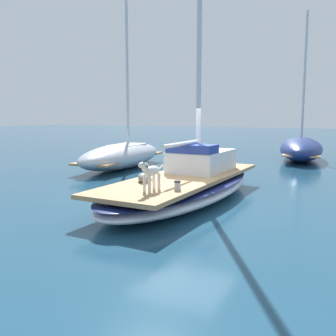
{
  "coord_description": "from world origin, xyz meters",
  "views": [
    {
      "loc": [
        4.14,
        -9.3,
        2.32
      ],
      "look_at": [
        0.0,
        -1.0,
        1.01
      ],
      "focal_mm": 40.41,
      "sensor_mm": 36.0,
      "label": 1
    }
  ],
  "objects_px": {
    "dog_white": "(151,172)",
    "deck_winch": "(177,186)",
    "sailboat_main": "(184,188)",
    "dog_grey": "(143,177)",
    "moored_boat_far_astern": "(301,148)",
    "moored_boat_port_side": "(122,155)",
    "coiled_rope": "(148,179)"
  },
  "relations": [
    {
      "from": "dog_white",
      "to": "deck_winch",
      "type": "xyz_separation_m",
      "value": [
        0.47,
        0.37,
        -0.32
      ]
    },
    {
      "from": "sailboat_main",
      "to": "dog_grey",
      "type": "height_order",
      "value": "dog_grey"
    },
    {
      "from": "dog_white",
      "to": "dog_grey",
      "type": "height_order",
      "value": "dog_white"
    },
    {
      "from": "moored_boat_far_astern",
      "to": "deck_winch",
      "type": "bearing_deg",
      "value": -94.31
    },
    {
      "from": "dog_grey",
      "to": "moored_boat_port_side",
      "type": "height_order",
      "value": "moored_boat_port_side"
    },
    {
      "from": "deck_winch",
      "to": "moored_boat_port_side",
      "type": "bearing_deg",
      "value": 131.62
    },
    {
      "from": "sailboat_main",
      "to": "moored_boat_port_side",
      "type": "height_order",
      "value": "moored_boat_port_side"
    },
    {
      "from": "dog_white",
      "to": "deck_winch",
      "type": "height_order",
      "value": "dog_white"
    },
    {
      "from": "sailboat_main",
      "to": "dog_white",
      "type": "relative_size",
      "value": 7.8
    },
    {
      "from": "sailboat_main",
      "to": "dog_grey",
      "type": "bearing_deg",
      "value": -114.91
    },
    {
      "from": "moored_boat_port_side",
      "to": "coiled_rope",
      "type": "bearing_deg",
      "value": -51.27
    },
    {
      "from": "coiled_rope",
      "to": "moored_boat_port_side",
      "type": "distance_m",
      "value": 7.07
    },
    {
      "from": "sailboat_main",
      "to": "deck_winch",
      "type": "bearing_deg",
      "value": -70.51
    },
    {
      "from": "dog_white",
      "to": "moored_boat_port_side",
      "type": "distance_m",
      "value": 8.53
    },
    {
      "from": "moored_boat_port_side",
      "to": "moored_boat_far_astern",
      "type": "xyz_separation_m",
      "value": [
        6.65,
        6.54,
        0.03
      ]
    },
    {
      "from": "moored_boat_port_side",
      "to": "moored_boat_far_astern",
      "type": "relative_size",
      "value": 1.07
    },
    {
      "from": "dog_white",
      "to": "deck_winch",
      "type": "relative_size",
      "value": 4.47
    },
    {
      "from": "dog_white",
      "to": "sailboat_main",
      "type": "bearing_deg",
      "value": 94.63
    },
    {
      "from": "dog_white",
      "to": "moored_boat_port_side",
      "type": "height_order",
      "value": "moored_boat_port_side"
    },
    {
      "from": "deck_winch",
      "to": "coiled_rope",
      "type": "distance_m",
      "value": 1.53
    },
    {
      "from": "dog_white",
      "to": "dog_grey",
      "type": "xyz_separation_m",
      "value": [
        -0.76,
        0.97,
        -0.32
      ]
    },
    {
      "from": "dog_white",
      "to": "moored_boat_port_side",
      "type": "relative_size",
      "value": 0.12
    },
    {
      "from": "dog_white",
      "to": "moored_boat_port_side",
      "type": "bearing_deg",
      "value": 127.6
    },
    {
      "from": "sailboat_main",
      "to": "moored_boat_port_side",
      "type": "bearing_deg",
      "value": 137.88
    },
    {
      "from": "moored_boat_port_side",
      "to": "moored_boat_far_astern",
      "type": "distance_m",
      "value": 9.32
    },
    {
      "from": "sailboat_main",
      "to": "coiled_rope",
      "type": "distance_m",
      "value": 1.19
    },
    {
      "from": "deck_winch",
      "to": "moored_boat_far_astern",
      "type": "relative_size",
      "value": 0.03
    },
    {
      "from": "dog_white",
      "to": "dog_grey",
      "type": "relative_size",
      "value": 1.15
    },
    {
      "from": "dog_white",
      "to": "moored_boat_port_side",
      "type": "xyz_separation_m",
      "value": [
        -5.2,
        6.75,
        -0.5
      ]
    },
    {
      "from": "deck_winch",
      "to": "coiled_rope",
      "type": "bearing_deg",
      "value": 145.12
    },
    {
      "from": "dog_grey",
      "to": "moored_boat_far_astern",
      "type": "xyz_separation_m",
      "value": [
        2.2,
        12.32,
        -0.16
      ]
    },
    {
      "from": "sailboat_main",
      "to": "dog_grey",
      "type": "xyz_separation_m",
      "value": [
        -0.58,
        -1.24,
        0.43
      ]
    }
  ]
}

